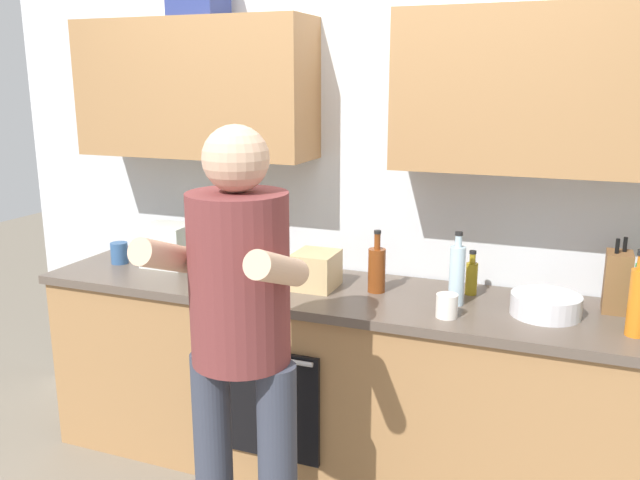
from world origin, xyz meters
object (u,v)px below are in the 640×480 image
(cup_coffee, at_px, (447,306))
(bottle_water, at_px, (457,274))
(grocery_bag_bread, at_px, (316,270))
(bottle_vinegar, at_px, (377,269))
(knife_block, at_px, (617,282))
(person_standing, at_px, (240,328))
(potted_herb, at_px, (206,249))
(bottle_oil, at_px, (472,277))
(grocery_bag_produce, at_px, (168,245))
(cup_tea, at_px, (119,253))
(bottle_juice, at_px, (639,299))
(mixing_bowl, at_px, (546,305))

(cup_coffee, bearing_deg, bottle_water, 87.90)
(cup_coffee, distance_m, grocery_bag_bread, 0.65)
(bottle_vinegar, height_order, knife_block, knife_block)
(person_standing, xyz_separation_m, potted_herb, (-0.56, 0.72, 0.05))
(bottle_oil, distance_m, grocery_bag_produce, 1.50)
(person_standing, height_order, bottle_water, person_standing)
(bottle_vinegar, xyz_separation_m, cup_tea, (-1.36, -0.03, -0.05))
(bottle_vinegar, bearing_deg, bottle_oil, 16.33)
(bottle_juice, xyz_separation_m, grocery_bag_bread, (-1.31, 0.11, -0.06))
(bottle_oil, distance_m, potted_herb, 1.22)
(bottle_vinegar, bearing_deg, bottle_juice, -8.08)
(bottle_oil, bearing_deg, bottle_vinegar, -163.67)
(bottle_oil, relative_size, cup_coffee, 2.09)
(mixing_bowl, relative_size, grocery_bag_bread, 1.32)
(bottle_oil, height_order, cup_tea, bottle_oil)
(cup_coffee, xyz_separation_m, mixing_bowl, (0.36, 0.16, -0.00))
(grocery_bag_produce, bearing_deg, cup_coffee, -9.15)
(person_standing, height_order, knife_block, person_standing)
(person_standing, height_order, grocery_bag_bread, person_standing)
(grocery_bag_produce, bearing_deg, cup_tea, -166.92)
(mixing_bowl, relative_size, grocery_bag_produce, 1.22)
(bottle_juice, bearing_deg, person_standing, -151.84)
(person_standing, height_order, bottle_juice, person_standing)
(bottle_juice, relative_size, bottle_vinegar, 1.17)
(bottle_juice, height_order, bottle_oil, bottle_juice)
(bottle_juice, xyz_separation_m, grocery_bag_produce, (-2.14, 0.17, -0.03))
(grocery_bag_produce, bearing_deg, potted_herb, -24.12)
(bottle_oil, bearing_deg, bottle_juice, -22.39)
(bottle_vinegar, distance_m, potted_herb, 0.81)
(cup_coffee, xyz_separation_m, cup_tea, (-1.71, 0.17, 0.01))
(person_standing, relative_size, bottle_oil, 8.51)
(bottle_juice, relative_size, grocery_bag_bread, 1.56)
(bottle_vinegar, height_order, grocery_bag_bread, bottle_vinegar)
(cup_coffee, bearing_deg, person_standing, -133.55)
(bottle_water, xyz_separation_m, mixing_bowl, (0.36, -0.00, -0.09))
(grocery_bag_bread, bearing_deg, knife_block, 7.25)
(grocery_bag_bread, bearing_deg, bottle_oil, 13.28)
(grocery_bag_produce, bearing_deg, grocery_bag_bread, -4.65)
(potted_herb, relative_size, grocery_bag_produce, 1.19)
(grocery_bag_produce, bearing_deg, bottle_water, -2.59)
(knife_block, bearing_deg, grocery_bag_produce, -177.47)
(knife_block, distance_m, grocery_bag_bread, 1.26)
(knife_block, bearing_deg, bottle_water, -165.67)
(cup_coffee, distance_m, knife_block, 0.71)
(knife_block, bearing_deg, person_standing, -142.06)
(bottle_water, distance_m, potted_herb, 1.16)
(person_standing, bearing_deg, bottle_juice, 28.16)
(bottle_vinegar, distance_m, mixing_bowl, 0.72)
(bottle_oil, distance_m, knife_block, 0.58)
(bottle_water, xyz_separation_m, potted_herb, (-1.16, -0.07, 0.01))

